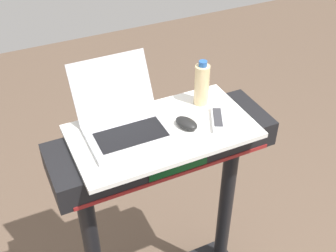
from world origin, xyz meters
TOP-DOWN VIEW (x-y plane):
  - desk_board at (0.00, 0.70)m, footprint 0.71×0.39m
  - laptop at (-0.13, 0.77)m, footprint 0.31×0.35m
  - computer_mouse at (0.09, 0.68)m, footprint 0.09×0.11m
  - water_bottle at (0.22, 0.80)m, footprint 0.06×0.06m
  - tv_remote at (0.22, 0.65)m, footprint 0.11×0.16m

SIDE VIEW (x-z plane):
  - desk_board at x=0.00m, z-range 1.13..1.15m
  - tv_remote at x=0.22m, z-range 1.15..1.18m
  - computer_mouse at x=0.09m, z-range 1.15..1.19m
  - laptop at x=-0.13m, z-range 1.09..1.32m
  - water_bottle at x=0.22m, z-range 1.15..1.34m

